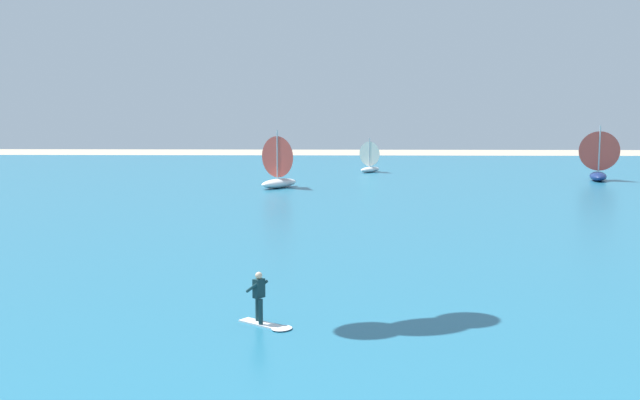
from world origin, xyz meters
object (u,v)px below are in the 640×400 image
object	(u,v)px
kitesurfer	(264,306)
sailboat_far_left	(373,156)
sailboat_far_right	(599,155)
sailboat_heeled_over	(283,161)

from	to	relation	value
kitesurfer	sailboat_far_left	world-z (taller)	sailboat_far_left
kitesurfer	sailboat_far_right	world-z (taller)	sailboat_far_right
kitesurfer	sailboat_heeled_over	xyz separation A→B (m)	(-2.30, 40.30, 1.63)
sailboat_far_right	sailboat_far_left	distance (m)	22.06
sailboat_far_right	sailboat_far_left	world-z (taller)	sailboat_far_right
kitesurfer	sailboat_far_left	size ratio (longest dim) A/B	0.53
kitesurfer	sailboat_far_right	size ratio (longest dim) A/B	0.37
sailboat_far_right	sailboat_far_left	bearing A→B (deg)	158.67
sailboat_heeled_over	sailboat_far_left	distance (m)	17.17
kitesurfer	sailboat_heeled_over	world-z (taller)	sailboat_heeled_over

